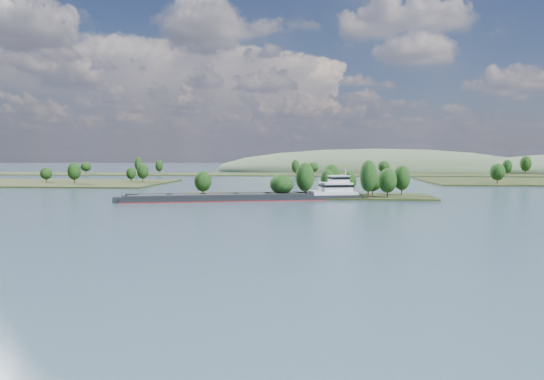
# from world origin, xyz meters

# --- Properties ---
(ground) EXTENTS (1800.00, 1800.00, 0.00)m
(ground) POSITION_xyz_m (0.00, 120.00, 0.00)
(ground) COLOR #324757
(ground) RESTS_ON ground
(tree_island) EXTENTS (100.00, 32.75, 15.22)m
(tree_island) POSITION_xyz_m (6.21, 178.77, 3.82)
(tree_island) COLOR black
(tree_island) RESTS_ON ground
(back_shoreline) EXTENTS (900.00, 60.00, 15.92)m
(back_shoreline) POSITION_xyz_m (8.18, 399.78, 0.67)
(back_shoreline) COLOR black
(back_shoreline) RESTS_ON ground
(hill_west) EXTENTS (320.00, 160.00, 44.00)m
(hill_west) POSITION_xyz_m (60.00, 500.00, 0.00)
(hill_west) COLOR #405339
(hill_west) RESTS_ON ground
(cargo_barge) EXTENTS (88.65, 33.61, 12.04)m
(cargo_barge) POSITION_xyz_m (-15.33, 163.94, 1.52)
(cargo_barge) COLOR black
(cargo_barge) RESTS_ON ground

